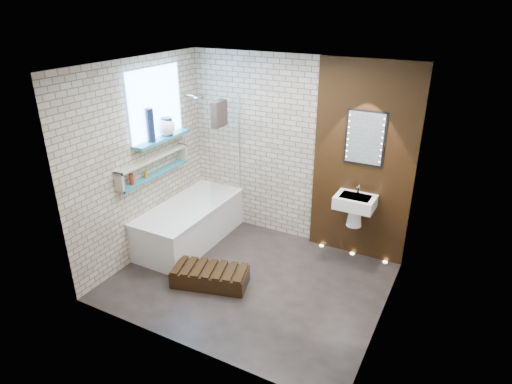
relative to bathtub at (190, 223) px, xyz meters
The scene contains 15 objects.
ground 1.34m from the bathtub, 20.18° to the right, with size 3.20×3.20×0.00m, color black.
room_shell 1.65m from the bathtub, 20.18° to the right, with size 3.24×3.20×2.60m.
walnut_panel 2.53m from the bathtub, 20.65° to the left, with size 1.30×0.06×2.60m, color black.
clerestory_window 1.65m from the bathtub, 163.78° to the right, with size 0.18×1.00×0.94m.
display_niche 1.00m from the bathtub, 135.46° to the right, with size 0.14×1.30×0.26m.
bathtub is the anchor object (origin of this frame).
bath_screen 1.14m from the bathtub, 51.10° to the left, with size 0.01×0.78×1.40m, color white.
towel 1.63m from the bathtub, 40.79° to the left, with size 0.10×0.26×0.34m, color black.
shower_head 1.78m from the bathtub, 98.54° to the left, with size 0.18×0.18×0.02m, color silver.
washbasin 2.32m from the bathtub, 16.01° to the left, with size 0.50×0.36×0.58m.
led_mirror 2.68m from the bathtub, 19.78° to the left, with size 0.50×0.02×0.70m.
walnut_step 1.13m from the bathtub, 42.23° to the right, with size 0.91×0.41×0.20m, color black.
niche_bottles 1.13m from the bathtub, 115.36° to the right, with size 0.06×0.31×0.14m.
sill_vases 1.42m from the bathtub, 164.84° to the right, with size 0.23×0.47×0.43m.
floor_uplights 2.32m from the bathtub, 19.02° to the left, with size 0.96×0.06×0.01m.
Camera 1 is at (2.19, -3.98, 3.23)m, focal length 30.59 mm.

